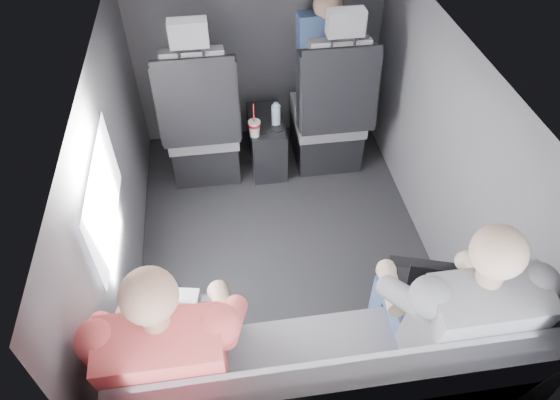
{
  "coord_description": "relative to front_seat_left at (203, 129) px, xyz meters",
  "views": [
    {
      "loc": [
        -0.32,
        -2.01,
        2.48
      ],
      "look_at": [
        -0.04,
        -0.05,
        0.52
      ],
      "focal_mm": 32.0,
      "sensor_mm": 36.0,
      "label": 1
    }
  ],
  "objects": [
    {
      "name": "floor",
      "position": [
        0.45,
        -0.84,
        -0.4
      ],
      "size": [
        2.6,
        2.6,
        0.0
      ],
      "primitive_type": "plane",
      "color": "black",
      "rests_on": "ground"
    },
    {
      "name": "ceiling",
      "position": [
        0.45,
        -0.84,
        0.95
      ],
      "size": [
        2.6,
        2.6,
        0.0
      ],
      "primitive_type": "plane",
      "rotation": [
        3.14,
        0.0,
        0.0
      ],
      "color": "#B2B2AD",
      "rests_on": "panel_back"
    },
    {
      "name": "panel_left",
      "position": [
        -0.45,
        -0.84,
        0.27
      ],
      "size": [
        0.02,
        2.6,
        1.35
      ],
      "primitive_type": "cube",
      "color": "#56565B",
      "rests_on": "floor"
    },
    {
      "name": "panel_right",
      "position": [
        1.35,
        -0.84,
        0.27
      ],
      "size": [
        0.02,
        2.6,
        1.35
      ],
      "primitive_type": "cube",
      "color": "#56565B",
      "rests_on": "floor"
    },
    {
      "name": "panel_front",
      "position": [
        0.45,
        0.46,
        0.27
      ],
      "size": [
        1.8,
        0.02,
        1.35
      ],
      "primitive_type": "cube",
      "color": "#56565B",
      "rests_on": "floor"
    },
    {
      "name": "side_window",
      "position": [
        -0.43,
        -1.14,
        0.5
      ],
      "size": [
        0.02,
        0.75,
        0.42
      ],
      "primitive_type": "cube",
      "color": "white",
      "rests_on": "panel_left"
    },
    {
      "name": "seatbelt",
      "position": [
        0.9,
        -0.17,
        0.4
      ],
      "size": [
        0.35,
        0.11,
        0.59
      ],
      "primitive_type": "cube",
      "rotation": [
        -0.14,
        0.49,
        0.0
      ],
      "color": "black",
      "rests_on": "front_seat_right"
    },
    {
      "name": "front_seat_left",
      "position": [
        0.0,
        0.0,
        0.0
      ],
      "size": [
        0.52,
        0.58,
        1.26
      ],
      "color": "black",
      "rests_on": "floor"
    },
    {
      "name": "front_seat_right",
      "position": [
        0.9,
        0.0,
        0.0
      ],
      "size": [
        0.52,
        0.58,
        1.26
      ],
      "color": "black",
      "rests_on": "floor"
    },
    {
      "name": "center_console",
      "position": [
        0.45,
        0.04,
        -0.2
      ],
      "size": [
        0.24,
        0.48,
        0.41
      ],
      "color": "black",
      "rests_on": "floor"
    },
    {
      "name": "rear_bench",
      "position": [
        0.45,
        -1.9,
        -0.09
      ],
      "size": [
        1.6,
        0.57,
        0.92
      ],
      "color": "slate",
      "rests_on": "floor"
    },
    {
      "name": "soda_cup",
      "position": [
        0.35,
        -0.13,
        0.06
      ],
      "size": [
        0.08,
        0.08,
        0.25
      ],
      "color": "white",
      "rests_on": "center_console"
    },
    {
      "name": "water_bottle",
      "position": [
        0.51,
        -0.02,
        0.08
      ],
      "size": [
        0.06,
        0.06,
        0.18
      ],
      "color": "#9ABDD0",
      "rests_on": "center_console"
    },
    {
      "name": "laptop_white",
      "position": [
        -0.21,
        -1.61,
        0.23
      ],
      "size": [
        0.33,
        0.32,
        0.22
      ],
      "color": "white",
      "rests_on": "passenger_rear_left"
    },
    {
      "name": "laptop_black",
      "position": [
        1.01,
        -1.65,
        0.24
      ],
      "size": [
        0.42,
        0.42,
        0.26
      ],
      "color": "black",
      "rests_on": "passenger_rear_right"
    },
    {
      "name": "passenger_rear_left",
      "position": [
        -0.15,
        -1.81,
        0.25
      ],
      "size": [
        0.53,
        0.65,
        1.27
      ],
      "color": "#2D2E32",
      "rests_on": "rear_bench"
    },
    {
      "name": "passenger_rear_right",
      "position": [
        1.0,
        -1.81,
        0.25
      ],
      "size": [
        0.54,
        0.65,
        1.28
      ],
      "color": "navy",
      "rests_on": "rear_bench"
    },
    {
      "name": "passenger_front_right",
      "position": [
        0.89,
        0.26,
        0.35
      ],
      "size": [
        0.39,
        0.39,
        0.77
      ],
      "color": "navy",
      "rests_on": "front_seat_right"
    }
  ]
}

